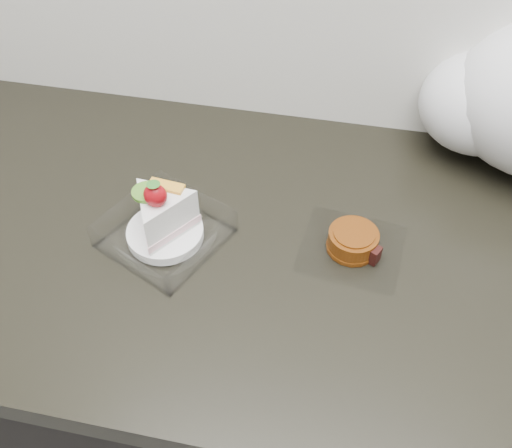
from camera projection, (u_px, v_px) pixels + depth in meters
counter at (307, 391)px, 1.17m from camera, size 2.04×0.64×0.90m
cake_tray at (164, 224)px, 0.83m from camera, size 0.20×0.20×0.12m
mooncake_wrap at (353, 242)px, 0.83m from camera, size 0.16×0.15×0.03m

